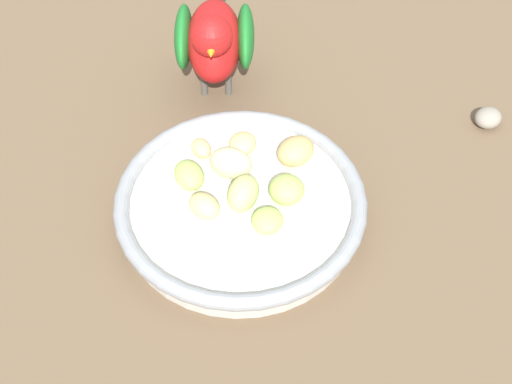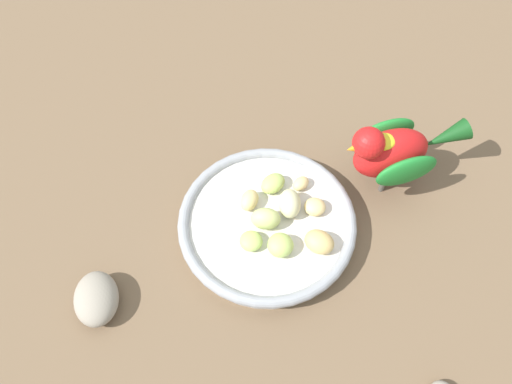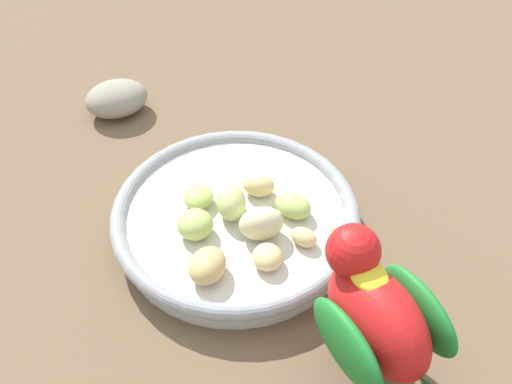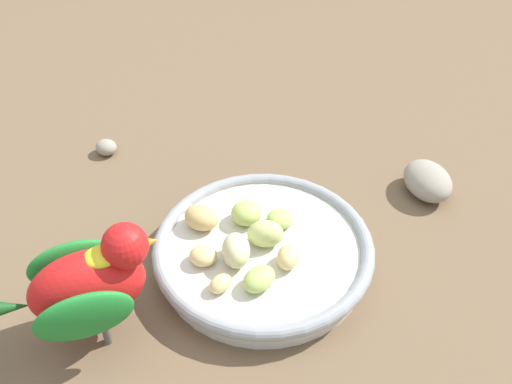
% 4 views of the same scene
% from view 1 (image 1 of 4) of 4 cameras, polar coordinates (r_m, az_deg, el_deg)
% --- Properties ---
extents(ground_plane, '(4.00, 4.00, 0.00)m').
position_cam_1_polar(ground_plane, '(0.69, -0.79, -2.89)').
color(ground_plane, brown).
extents(feeding_bowl, '(0.23, 0.23, 0.03)m').
position_cam_1_polar(feeding_bowl, '(0.69, -1.15, -1.08)').
color(feeding_bowl, beige).
rests_on(feeding_bowl, ground_plane).
extents(apple_piece_0, '(0.04, 0.03, 0.03)m').
position_cam_1_polar(apple_piece_0, '(0.67, -0.96, -0.09)').
color(apple_piece_0, '#C6D17A').
rests_on(apple_piece_0, feeding_bowl).
extents(apple_piece_1, '(0.03, 0.03, 0.02)m').
position_cam_1_polar(apple_piece_1, '(0.66, 0.98, -1.99)').
color(apple_piece_1, '#B2CC66').
rests_on(apple_piece_1, feeding_bowl).
extents(apple_piece_2, '(0.04, 0.04, 0.02)m').
position_cam_1_polar(apple_piece_2, '(0.71, 3.27, 2.91)').
color(apple_piece_2, tan).
rests_on(apple_piece_2, feeding_bowl).
extents(apple_piece_3, '(0.03, 0.03, 0.02)m').
position_cam_1_polar(apple_piece_3, '(0.72, -0.99, 3.63)').
color(apple_piece_3, '#E5C67F').
rests_on(apple_piece_3, feeding_bowl).
extents(apple_piece_4, '(0.04, 0.04, 0.02)m').
position_cam_1_polar(apple_piece_4, '(0.69, -4.98, 1.29)').
color(apple_piece_4, '#B2CC66').
rests_on(apple_piece_4, feeding_bowl).
extents(apple_piece_5, '(0.02, 0.03, 0.02)m').
position_cam_1_polar(apple_piece_5, '(0.67, -3.86, -1.05)').
color(apple_piece_5, '#E5C67F').
rests_on(apple_piece_5, feeding_bowl).
extents(apple_piece_6, '(0.04, 0.04, 0.02)m').
position_cam_1_polar(apple_piece_6, '(0.68, 2.29, 0.19)').
color(apple_piece_6, '#B2CC66').
rests_on(apple_piece_6, feeding_bowl).
extents(apple_piece_7, '(0.04, 0.05, 0.03)m').
position_cam_1_polar(apple_piece_7, '(0.69, -1.89, 2.17)').
color(apple_piece_7, beige).
rests_on(apple_piece_7, feeding_bowl).
extents(apple_piece_8, '(0.03, 0.03, 0.01)m').
position_cam_1_polar(apple_piece_8, '(0.72, -4.10, 3.25)').
color(apple_piece_8, '#E5C67F').
rests_on(apple_piece_8, feeding_bowl).
extents(parrot, '(0.15, 0.13, 0.12)m').
position_cam_1_polar(parrot, '(0.78, -3.12, 11.55)').
color(parrot, '#59544C').
rests_on(parrot, ground_plane).
extents(pebble_0, '(0.03, 0.03, 0.02)m').
position_cam_1_polar(pebble_0, '(0.81, 16.87, 5.31)').
color(pebble_0, gray).
rests_on(pebble_0, ground_plane).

